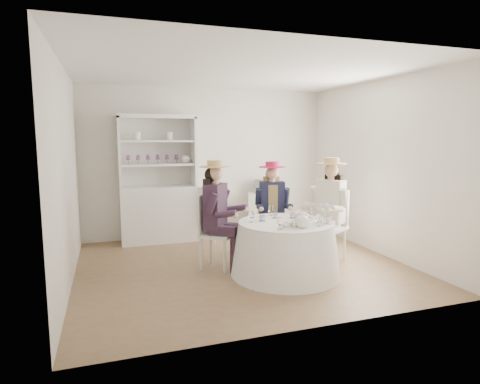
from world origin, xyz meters
name	(u,v)px	position (x,y,z in m)	size (l,w,h in m)	color
ground	(242,266)	(0.00, 0.00, 0.00)	(4.50, 4.50, 0.00)	brown
ceiling	(242,71)	(0.00, 0.00, 2.70)	(4.50, 4.50, 0.00)	white
wall_back	(208,163)	(0.00, 2.00, 1.35)	(4.50, 4.50, 0.00)	silver
wall_front	(312,189)	(0.00, -2.00, 1.35)	(4.50, 4.50, 0.00)	silver
wall_left	(66,176)	(-2.25, 0.00, 1.35)	(4.50, 4.50, 0.00)	silver
wall_right	(379,168)	(2.25, 0.00, 1.35)	(4.50, 4.50, 0.00)	silver
tea_table	(285,248)	(0.43, -0.53, 0.36)	(1.45, 1.45, 0.72)	white
hutch	(159,197)	(-0.95, 1.77, 0.78)	(1.48, 0.96, 2.20)	silver
side_table	(261,213)	(0.97, 1.75, 0.38)	(0.49, 0.49, 0.76)	silver
hatbox	(261,186)	(0.97, 1.75, 0.90)	(0.27, 0.27, 0.27)	black
guest_left	(217,208)	(-0.36, 0.00, 0.85)	(0.65, 0.62, 1.51)	silver
guest_mid	(272,202)	(0.62, 0.41, 0.82)	(0.55, 0.58, 1.45)	silver
guest_right	(329,203)	(1.30, -0.15, 0.86)	(0.65, 0.60, 1.53)	silver
spare_chair	(209,212)	(-0.12, 1.51, 0.52)	(0.56, 0.56, 0.96)	silver
teacup_a	(262,219)	(0.15, -0.39, 0.75)	(0.09, 0.09, 0.07)	white
teacup_b	(275,216)	(0.39, -0.26, 0.75)	(0.07, 0.07, 0.06)	white
teacup_c	(293,216)	(0.62, -0.34, 0.75)	(0.09, 0.09, 0.07)	white
flower_bowl	(300,220)	(0.62, -0.56, 0.74)	(0.21, 0.21, 0.05)	white
flower_arrangement	(301,215)	(0.63, -0.57, 0.80)	(0.18, 0.17, 0.07)	pink
table_teapot	(302,222)	(0.47, -0.91, 0.80)	(0.25, 0.18, 0.19)	white
sandwich_plate	(290,226)	(0.35, -0.83, 0.73)	(0.29, 0.29, 0.06)	white
cupcake_stand	(324,216)	(0.88, -0.73, 0.81)	(0.26, 0.26, 0.24)	white
stemware_set	(286,216)	(0.43, -0.53, 0.79)	(0.95, 0.92, 0.15)	white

